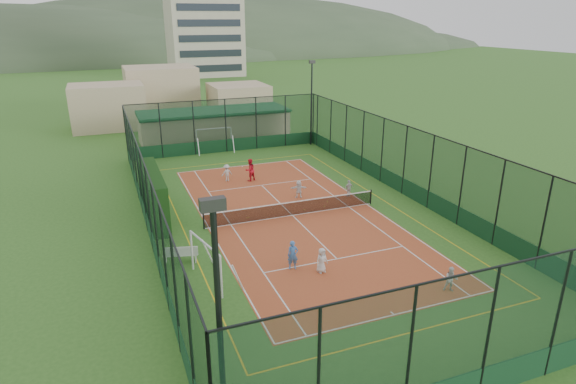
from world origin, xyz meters
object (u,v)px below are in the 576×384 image
Objects in this scene: futsal_goal_far at (214,140)px; coach at (250,170)px; child_near_right at (451,279)px; child_far_right at (349,188)px; white_bench at (180,254)px; floodlight_sw at (221,349)px; apartment_tower at (202,3)px; futsal_goal_near at (206,263)px; child_far_back at (299,189)px; child_near_left at (322,260)px; clubhouse at (214,125)px; floodlight_ne at (311,104)px; child_near_mid at (293,255)px; child_far_left at (227,173)px.

futsal_goal_far reaches higher than coach.
child_near_right reaches higher than child_far_right.
coach is (7.31, 11.53, 0.40)m from white_bench.
floodlight_sw is 4.66× the size of coach.
child_near_right is at bearing -95.21° from apartment_tower.
futsal_goal_near is 12.62m from child_far_back.
child_near_right is 13.13m from child_far_right.
child_far_right is at bearing 46.28° from child_near_left.
floodlight_sw reaches higher than clubhouse.
apartment_tower reaches higher than coach.
child_near_right is at bearing -17.92° from white_bench.
white_bench is at bearing 50.23° from child_far_back.
futsal_goal_near is 24.49m from futsal_goal_far.
futsal_goal_far reaches higher than white_bench.
child_near_right is at bearing -100.40° from floodlight_ne.
clubhouse is (-8.60, 5.40, -2.55)m from floodlight_ne.
child_far_right is (1.58, 13.03, -0.01)m from child_near_right.
coach is (-9.09, -8.82, -3.23)m from floodlight_ne.
floodlight_ne is at bearing 77.35° from child_near_mid.
child_near_left is (-0.27, -24.84, -0.44)m from futsal_goal_far.
floodlight_sw is at bearing -124.47° from child_near_right.
child_far_right is (6.17, -15.60, -0.49)m from futsal_goal_far.
futsal_goal_far is 2.68× the size of child_far_back.
child_near_left reaches higher than child_near_right.
futsal_goal_far reaches higher than child_near_left.
child_far_left is (0.37, 14.85, -0.09)m from child_near_mid.
child_far_left is 1.05× the size of child_far_back.
child_near_mid reaches higher than child_far_right.
coach is at bearing 151.36° from child_far_left.
clubhouse reaches higher than child_near_mid.
coach is (0.60, -9.69, -0.21)m from futsal_goal_far.
child_far_back is 0.72× the size of coach.
floodlight_ne reaches higher than coach.
floodlight_sw is 13.38m from white_bench.
coach is (-5.57, 5.91, 0.28)m from child_far_right.
coach is at bearing -91.96° from clubhouse.
child_near_right is (-8.50, -93.17, -14.37)m from apartment_tower.
floodlight_ne is 26.18m from child_near_left.
floodlight_sw is 25.89m from coach.
child_far_right is at bearing -94.94° from apartment_tower.
futsal_goal_near reaches higher than child_near_right.
white_bench is 2.74m from futsal_goal_near.
child_far_left reaches higher than child_near_right.
child_near_right is 0.70× the size of coach.
floodlight_sw reaches higher than coach.
child_far_back is 5.31m from coach.
child_far_left is at bearing -95.16° from futsal_goal_far.
futsal_goal_far is at bearing -27.26° from futsal_goal_near.
floodlight_ne reaches higher than white_bench.
floodlight_sw is 12.23m from child_near_mid.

